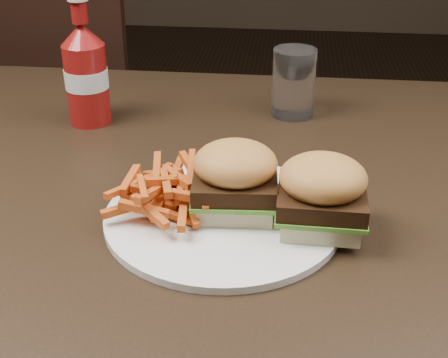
# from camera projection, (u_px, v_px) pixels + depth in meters

# --- Properties ---
(dining_table) EXTENTS (1.20, 0.80, 0.04)m
(dining_table) POSITION_uv_depth(u_px,v_px,m) (164.00, 182.00, 0.87)
(dining_table) COLOR black
(dining_table) RESTS_ON ground
(chair_far) EXTENTS (0.46, 0.46, 0.04)m
(chair_far) POSITION_uv_depth(u_px,v_px,m) (73.00, 141.00, 1.68)
(chair_far) COLOR black
(chair_far) RESTS_ON ground
(plate) EXTENTS (0.28, 0.28, 0.01)m
(plate) POSITION_uv_depth(u_px,v_px,m) (223.00, 216.00, 0.74)
(plate) COLOR white
(plate) RESTS_ON dining_table
(sandwich_half_a) EXTENTS (0.09, 0.09, 0.02)m
(sandwich_half_a) POSITION_uv_depth(u_px,v_px,m) (235.00, 202.00, 0.74)
(sandwich_half_a) COLOR beige
(sandwich_half_a) RESTS_ON plate
(sandwich_half_b) EXTENTS (0.09, 0.08, 0.02)m
(sandwich_half_b) POSITION_uv_depth(u_px,v_px,m) (320.00, 217.00, 0.71)
(sandwich_half_b) COLOR beige
(sandwich_half_b) RESTS_ON plate
(fries_pile) EXTENTS (0.13, 0.13, 0.04)m
(fries_pile) POSITION_uv_depth(u_px,v_px,m) (165.00, 191.00, 0.74)
(fries_pile) COLOR #C95C1C
(fries_pile) RESTS_ON plate
(ketchup_bottle) EXTENTS (0.09, 0.09, 0.13)m
(ketchup_bottle) POSITION_uv_depth(u_px,v_px,m) (87.00, 86.00, 0.97)
(ketchup_bottle) COLOR maroon
(ketchup_bottle) RESTS_ON dining_table
(tumbler) EXTENTS (0.08, 0.08, 0.11)m
(tumbler) POSITION_uv_depth(u_px,v_px,m) (294.00, 82.00, 1.00)
(tumbler) COLOR white
(tumbler) RESTS_ON dining_table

